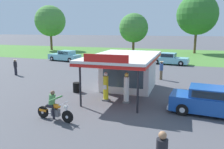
% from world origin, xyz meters
% --- Properties ---
extents(ground_plane, '(300.00, 300.00, 0.00)m').
position_xyz_m(ground_plane, '(0.00, 0.00, 0.00)').
color(ground_plane, '#4C4C51').
extents(grass_verge_strip, '(120.00, 24.00, 0.01)m').
position_xyz_m(grass_verge_strip, '(0.00, 30.00, 0.00)').
color(grass_verge_strip, '#477A33').
rests_on(grass_verge_strip, ground).
extents(service_station_kiosk, '(4.39, 7.58, 3.28)m').
position_xyz_m(service_station_kiosk, '(-0.75, 4.38, 1.65)').
color(service_station_kiosk, silver).
rests_on(service_station_kiosk, ground).
extents(gas_pump_nearside, '(0.44, 0.44, 1.89)m').
position_xyz_m(gas_pump_nearside, '(-1.44, 1.33, 0.86)').
color(gas_pump_nearside, slate).
rests_on(gas_pump_nearside, ground).
extents(gas_pump_offside, '(0.44, 0.44, 1.94)m').
position_xyz_m(gas_pump_offside, '(-0.05, 1.33, 0.89)').
color(gas_pump_offside, slate).
rests_on(gas_pump_offside, ground).
extents(motorcycle_with_rider, '(2.20, 0.70, 1.58)m').
position_xyz_m(motorcycle_with_rider, '(-2.87, -2.59, 0.65)').
color(motorcycle_with_rider, black).
rests_on(motorcycle_with_rider, ground).
extents(featured_classic_sedan, '(4.98, 2.22, 1.52)m').
position_xyz_m(featured_classic_sedan, '(5.00, 0.83, 0.71)').
color(featured_classic_sedan, '#19479E').
rests_on(featured_classic_sedan, ground).
extents(parked_car_second_row_spare, '(5.05, 2.46, 1.51)m').
position_xyz_m(parked_car_second_row_spare, '(1.43, 18.63, 0.68)').
color(parked_car_second_row_spare, '#7AC6D1').
rests_on(parked_car_second_row_spare, ground).
extents(parked_car_back_row_far_right, '(5.46, 2.53, 1.47)m').
position_xyz_m(parked_car_back_row_far_right, '(-5.49, 20.83, 0.68)').
color(parked_car_back_row_far_right, red).
rests_on(parked_car_back_row_far_right, ground).
extents(parked_car_back_row_left, '(5.26, 2.63, 1.54)m').
position_xyz_m(parked_car_back_row_left, '(-13.51, 17.19, 0.70)').
color(parked_car_back_row_left, '#7AC6D1').
rests_on(parked_car_back_row_left, ground).
extents(bystander_standing_back_lot, '(0.37, 0.37, 1.68)m').
position_xyz_m(bystander_standing_back_lot, '(-1.83, 13.41, 0.90)').
color(bystander_standing_back_lot, '#2D3351').
rests_on(bystander_standing_back_lot, ground).
extents(bystander_chatting_near_pumps, '(0.38, 0.38, 1.74)m').
position_xyz_m(bystander_chatting_near_pumps, '(1.35, 8.78, 0.94)').
color(bystander_chatting_near_pumps, brown).
rests_on(bystander_chatting_near_pumps, ground).
extents(bystander_admiring_sedan, '(0.35, 0.35, 1.61)m').
position_xyz_m(bystander_admiring_sedan, '(-12.97, 6.30, 0.86)').
color(bystander_admiring_sedan, black).
rests_on(bystander_admiring_sedan, ground).
extents(tree_oak_far_left, '(7.60, 7.60, 11.10)m').
position_xyz_m(tree_oak_far_left, '(4.98, 34.11, 7.18)').
color(tree_oak_far_left, brown).
rests_on(tree_oak_far_left, ground).
extents(tree_oak_distant_spare, '(5.46, 5.46, 7.57)m').
position_xyz_m(tree_oak_distant_spare, '(-6.16, 30.30, 4.83)').
color(tree_oak_distant_spare, brown).
rests_on(tree_oak_distant_spare, ground).
extents(tree_oak_centre, '(6.67, 6.67, 9.70)m').
position_xyz_m(tree_oak_centre, '(-25.27, 31.68, 6.19)').
color(tree_oak_centre, brown).
rests_on(tree_oak_centre, ground).
extents(spare_tire_stack, '(0.60, 0.60, 0.72)m').
position_xyz_m(spare_tire_stack, '(-4.16, 2.54, 0.36)').
color(spare_tire_stack, black).
rests_on(spare_tire_stack, ground).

